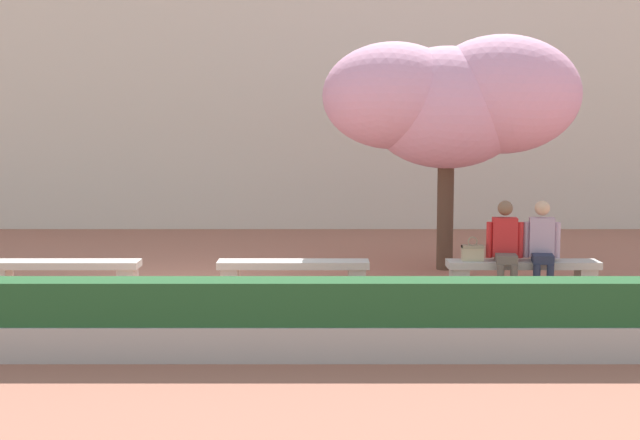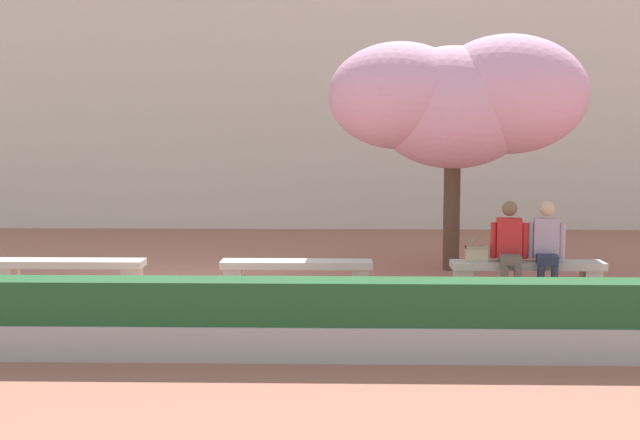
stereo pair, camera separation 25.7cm
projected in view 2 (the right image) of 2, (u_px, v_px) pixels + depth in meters
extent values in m
plane|color=#9E604C|center=(183.00, 292.00, 12.52)|extent=(100.00, 100.00, 0.00)
cube|color=beige|center=(250.00, 60.00, 21.47)|extent=(28.00, 4.00, 7.75)
cube|color=#ADA89E|center=(69.00, 263.00, 12.52)|extent=(2.11, 0.42, 0.10)
cube|color=#ADA89E|center=(7.00, 279.00, 12.57)|extent=(0.24, 0.34, 0.35)
cube|color=#ADA89E|center=(132.00, 279.00, 12.52)|extent=(0.24, 0.34, 0.35)
cube|color=#ADA89E|center=(297.00, 264.00, 12.44)|extent=(2.11, 0.42, 0.10)
cube|color=#ADA89E|center=(234.00, 280.00, 12.49)|extent=(0.24, 0.34, 0.35)
cube|color=#ADA89E|center=(360.00, 280.00, 12.44)|extent=(0.24, 0.34, 0.35)
cube|color=#ADA89E|center=(527.00, 265.00, 12.36)|extent=(2.11, 0.42, 0.10)
cube|color=#ADA89E|center=(463.00, 281.00, 12.41)|extent=(0.24, 0.34, 0.35)
cube|color=#ADA89E|center=(591.00, 281.00, 12.36)|extent=(0.24, 0.34, 0.35)
cube|color=black|center=(504.00, 297.00, 12.00)|extent=(0.12, 0.23, 0.06)
cylinder|color=brown|center=(504.00, 281.00, 12.04)|extent=(0.10, 0.10, 0.42)
cube|color=black|center=(518.00, 297.00, 11.98)|extent=(0.12, 0.23, 0.06)
cylinder|color=brown|center=(518.00, 281.00, 12.02)|extent=(0.10, 0.10, 0.42)
cube|color=brown|center=(510.00, 259.00, 12.18)|extent=(0.31, 0.42, 0.12)
cube|color=red|center=(509.00, 237.00, 12.36)|extent=(0.36, 0.25, 0.54)
sphere|color=brown|center=(510.00, 209.00, 12.32)|extent=(0.21, 0.21, 0.21)
cylinder|color=red|center=(494.00, 240.00, 12.37)|extent=(0.09, 0.09, 0.50)
cylinder|color=red|center=(524.00, 241.00, 12.32)|extent=(0.09, 0.09, 0.50)
cube|color=black|center=(541.00, 297.00, 12.00)|extent=(0.13, 0.23, 0.06)
cylinder|color=#23283D|center=(541.00, 281.00, 12.03)|extent=(0.10, 0.10, 0.42)
cube|color=black|center=(554.00, 297.00, 11.97)|extent=(0.13, 0.23, 0.06)
cylinder|color=#23283D|center=(554.00, 281.00, 12.00)|extent=(0.10, 0.10, 0.42)
cube|color=#23283D|center=(547.00, 259.00, 12.16)|extent=(0.34, 0.44, 0.12)
cube|color=#B293A8|center=(546.00, 238.00, 12.35)|extent=(0.37, 0.27, 0.54)
sphere|color=tan|center=(547.00, 209.00, 12.31)|extent=(0.21, 0.21, 0.21)
cylinder|color=#B293A8|center=(531.00, 240.00, 12.37)|extent=(0.09, 0.09, 0.50)
cylinder|color=#B293A8|center=(562.00, 241.00, 12.30)|extent=(0.09, 0.09, 0.50)
cube|color=tan|center=(476.00, 253.00, 12.36)|extent=(0.30, 0.14, 0.22)
cube|color=gray|center=(477.00, 247.00, 12.34)|extent=(0.30, 0.15, 0.04)
torus|color=#807259|center=(477.00, 242.00, 12.34)|extent=(0.14, 0.02, 0.14)
cylinder|color=#513828|center=(452.00, 216.00, 14.30)|extent=(0.26, 0.26, 1.75)
ellipsoid|color=pink|center=(453.00, 108.00, 14.11)|extent=(2.58, 2.31, 1.94)
ellipsoid|color=pink|center=(400.00, 96.00, 14.13)|extent=(2.26, 2.33, 1.70)
ellipsoid|color=pink|center=(508.00, 94.00, 14.02)|extent=(2.50, 2.26, 1.88)
cube|color=#ADA89E|center=(122.00, 339.00, 9.05)|extent=(14.60, 0.50, 0.36)
cube|color=#235128|center=(121.00, 300.00, 9.00)|extent=(14.50, 0.44, 0.44)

